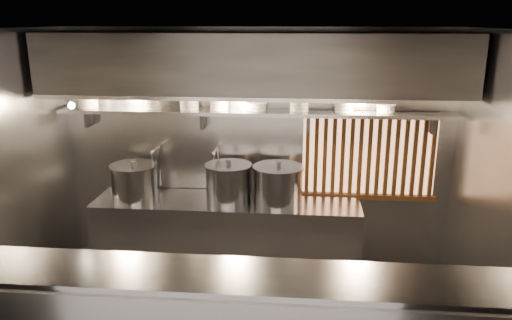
% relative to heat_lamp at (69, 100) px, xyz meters
% --- Properties ---
extents(ceiling, '(4.50, 4.50, 0.00)m').
position_rel_heat_lamp_xyz_m(ceiling, '(1.90, -0.85, 0.73)').
color(ceiling, black).
rests_on(ceiling, wall_back).
extents(wall_back, '(4.50, 0.00, 4.50)m').
position_rel_heat_lamp_xyz_m(wall_back, '(1.90, 0.65, -0.67)').
color(wall_back, gray).
rests_on(wall_back, floor).
extents(wall_right, '(0.00, 3.00, 3.00)m').
position_rel_heat_lamp_xyz_m(wall_right, '(4.15, -0.85, -0.67)').
color(wall_right, gray).
rests_on(wall_right, floor).
extents(cooking_bench, '(3.00, 0.70, 0.90)m').
position_rel_heat_lamp_xyz_m(cooking_bench, '(1.60, 0.28, -1.62)').
color(cooking_bench, '#9A9A9F').
rests_on(cooking_bench, floor).
extents(bowl_shelf, '(4.40, 0.34, 0.04)m').
position_rel_heat_lamp_xyz_m(bowl_shelf, '(1.90, 0.47, -0.19)').
color(bowl_shelf, '#9A9A9F').
rests_on(bowl_shelf, wall_back).
extents(exhaust_hood, '(4.40, 0.81, 0.65)m').
position_rel_heat_lamp_xyz_m(exhaust_hood, '(1.90, 0.25, 0.36)').
color(exhaust_hood, '#2D2D30').
rests_on(exhaust_hood, ceiling).
extents(wood_screen, '(1.56, 0.09, 1.04)m').
position_rel_heat_lamp_xyz_m(wood_screen, '(3.20, 0.60, -0.69)').
color(wood_screen, '#F0A56C').
rests_on(wood_screen, wall_back).
extents(faucet_left, '(0.04, 0.30, 0.50)m').
position_rel_heat_lamp_xyz_m(faucet_left, '(0.75, 0.52, -0.76)').
color(faucet_left, silver).
rests_on(faucet_left, wall_back).
extents(faucet_right, '(0.04, 0.30, 0.50)m').
position_rel_heat_lamp_xyz_m(faucet_right, '(1.45, 0.52, -0.76)').
color(faucet_right, silver).
rests_on(faucet_right, wall_back).
extents(heat_lamp, '(0.25, 0.35, 0.20)m').
position_rel_heat_lamp_xyz_m(heat_lamp, '(0.00, 0.00, 0.00)').
color(heat_lamp, '#9A9A9F').
rests_on(heat_lamp, exhaust_hood).
extents(pendant_bulb, '(0.09, 0.09, 0.19)m').
position_rel_heat_lamp_xyz_m(pendant_bulb, '(1.80, 0.35, -0.11)').
color(pendant_bulb, '#2D2D30').
rests_on(pendant_bulb, exhaust_hood).
extents(stock_pot_left, '(0.71, 0.71, 0.44)m').
position_rel_heat_lamp_xyz_m(stock_pot_left, '(0.55, 0.25, -0.96)').
color(stock_pot_left, '#9A9A9F').
rests_on(stock_pot_left, cooking_bench).
extents(stock_pot_mid, '(0.70, 0.70, 0.46)m').
position_rel_heat_lamp_xyz_m(stock_pot_mid, '(1.62, 0.30, -0.95)').
color(stock_pot_mid, '#9A9A9F').
rests_on(stock_pot_mid, cooking_bench).
extents(stock_pot_right, '(0.59, 0.59, 0.46)m').
position_rel_heat_lamp_xyz_m(stock_pot_right, '(2.18, 0.27, -0.95)').
color(stock_pot_right, '#9A9A9F').
rests_on(stock_pot_right, cooking_bench).
extents(bowl_stack_0, '(0.23, 0.23, 0.17)m').
position_rel_heat_lamp_xyz_m(bowl_stack_0, '(-0.00, 0.47, -0.08)').
color(bowl_stack_0, silver).
rests_on(bowl_stack_0, bowl_shelf).
extents(bowl_stack_1, '(0.21, 0.21, 0.13)m').
position_rel_heat_lamp_xyz_m(bowl_stack_1, '(0.74, 0.47, -0.10)').
color(bowl_stack_1, silver).
rests_on(bowl_stack_1, bowl_shelf).
extents(bowl_stack_2, '(0.23, 0.23, 0.17)m').
position_rel_heat_lamp_xyz_m(bowl_stack_2, '(1.17, 0.47, -0.08)').
color(bowl_stack_2, silver).
rests_on(bowl_stack_2, bowl_shelf).
extents(bowl_stack_3, '(0.22, 0.22, 0.13)m').
position_rel_heat_lamp_xyz_m(bowl_stack_3, '(1.50, 0.47, -0.10)').
color(bowl_stack_3, silver).
rests_on(bowl_stack_3, bowl_shelf).
extents(bowl_stack_4, '(0.22, 0.22, 0.09)m').
position_rel_heat_lamp_xyz_m(bowl_stack_4, '(1.93, 0.47, -0.12)').
color(bowl_stack_4, silver).
rests_on(bowl_stack_4, bowl_shelf).
extents(bowl_stack_5, '(0.22, 0.22, 0.17)m').
position_rel_heat_lamp_xyz_m(bowl_stack_5, '(2.39, 0.47, -0.08)').
color(bowl_stack_5, silver).
rests_on(bowl_stack_5, bowl_shelf).
extents(bowl_stack_6, '(0.23, 0.23, 0.17)m').
position_rel_heat_lamp_xyz_m(bowl_stack_6, '(2.88, 0.47, -0.08)').
color(bowl_stack_6, silver).
rests_on(bowl_stack_6, bowl_shelf).
extents(bowl_stack_7, '(0.21, 0.21, 0.09)m').
position_rel_heat_lamp_xyz_m(bowl_stack_7, '(3.33, 0.47, -0.12)').
color(bowl_stack_7, silver).
rests_on(bowl_stack_7, bowl_shelf).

